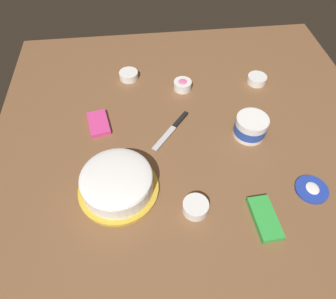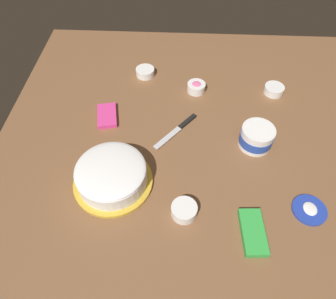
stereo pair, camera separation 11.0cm
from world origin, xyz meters
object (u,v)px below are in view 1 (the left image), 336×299
sprinkle_bowl_green (257,79)px  sprinkle_bowl_blue (129,75)px  frosting_tub (251,126)px  candy_box_upper (99,123)px  sprinkle_bowl_pink (183,85)px  spreading_knife (174,127)px  frosted_cake (117,183)px  sprinkle_bowl_yellow (196,207)px  candy_box_lower (265,218)px  frosting_tub_lid (312,189)px

sprinkle_bowl_green → sprinkle_bowl_blue: 0.59m
frosting_tub → candy_box_upper: size_ratio=0.96×
sprinkle_bowl_pink → sprinkle_bowl_green: sprinkle_bowl_pink is taller
sprinkle_bowl_pink → frosting_tub: bearing=-143.4°
sprinkle_bowl_pink → sprinkle_bowl_blue: 0.26m
sprinkle_bowl_green → candy_box_upper: sprinkle_bowl_green is taller
spreading_knife → sprinkle_bowl_green: size_ratio=2.29×
frosted_cake → sprinkle_bowl_pink: (0.50, -0.29, -0.02)m
frosting_tub → sprinkle_bowl_yellow: frosting_tub is taller
frosting_tub → candy_box_lower: (-0.36, 0.05, -0.03)m
frosted_cake → spreading_knife: frosted_cake is taller
candy_box_lower → spreading_knife: bearing=25.6°
frosting_tub → sprinkle_bowl_yellow: bearing=139.1°
frosting_tub_lid → sprinkle_bowl_pink: size_ratio=1.40×
frosting_tub → sprinkle_bowl_green: frosting_tub is taller
frosting_tub_lid → candy_box_upper: bearing=62.0°
candy_box_upper → sprinkle_bowl_yellow: bearing=-153.4°
frosting_tub → sprinkle_bowl_blue: size_ratio=1.46×
sprinkle_bowl_pink → sprinkle_bowl_green: 0.34m
frosting_tub_lid → sprinkle_bowl_blue: sprinkle_bowl_blue is taller
frosting_tub → candy_box_upper: 0.60m
spreading_knife → sprinkle_bowl_green: (0.24, -0.41, 0.01)m
sprinkle_bowl_green → frosting_tub: bearing=158.0°
spreading_knife → sprinkle_bowl_yellow: bearing=-176.3°
sprinkle_bowl_pink → candy_box_upper: 0.41m
candy_box_upper → sprinkle_bowl_pink: bearing=-74.6°
frosting_tub_lid → sprinkle_bowl_blue: bearing=41.7°
frosted_cake → sprinkle_bowl_blue: frosted_cake is taller
frosting_tub → candy_box_upper: (0.11, 0.59, -0.03)m
sprinkle_bowl_yellow → sprinkle_bowl_pink: bearing=-4.2°
sprinkle_bowl_pink → sprinkle_bowl_blue: sprinkle_bowl_pink is taller
candy_box_lower → frosting_tub_lid: bearing=-68.9°
frosted_cake → candy_box_upper: size_ratio=2.10×
candy_box_lower → frosted_cake: bearing=67.0°
frosting_tub_lid → candy_box_upper: candy_box_upper is taller
sprinkle_bowl_yellow → spreading_knife: bearing=3.7°
frosting_tub → candy_box_lower: bearing=172.0°
sprinkle_bowl_green → frosted_cake: bearing=128.4°
frosted_cake → sprinkle_bowl_yellow: frosted_cake is taller
frosting_tub_lid → sprinkle_bowl_green: (0.58, 0.02, 0.01)m
frosted_cake → frosting_tub_lid: (-0.08, -0.65, -0.04)m
frosting_tub_lid → candy_box_upper: size_ratio=0.85×
sprinkle_bowl_yellow → candy_box_upper: size_ratio=0.65×
frosting_tub_lid → sprinkle_bowl_pink: bearing=32.4°
frosting_tub → candy_box_lower: 0.37m
sprinkle_bowl_pink → sprinkle_bowl_yellow: 0.60m
frosted_cake → sprinkle_bowl_green: (0.50, -0.63, -0.03)m
frosting_tub_lid → sprinkle_bowl_pink: (0.57, 0.36, 0.02)m
frosted_cake → frosting_tub_lid: size_ratio=2.46×
frosted_cake → candy_box_upper: frosted_cake is taller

